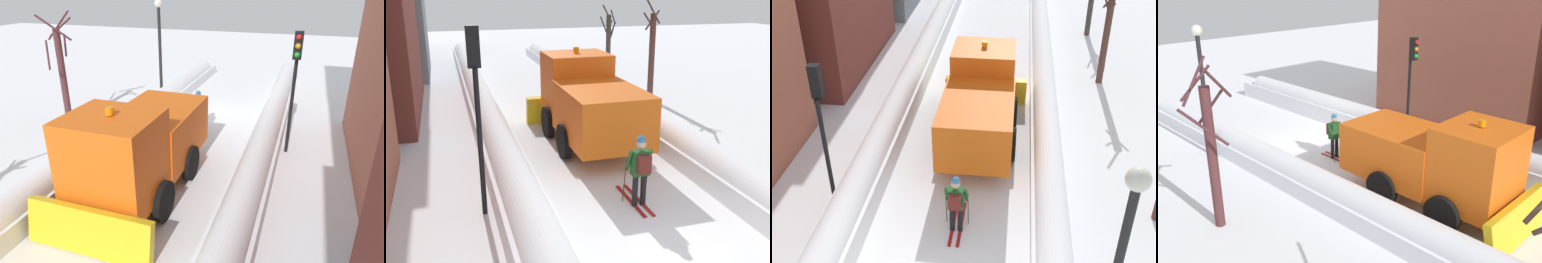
% 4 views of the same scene
% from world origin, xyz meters
% --- Properties ---
extents(ground_plane, '(80.00, 80.00, 0.00)m').
position_xyz_m(ground_plane, '(0.00, 10.00, 0.00)').
color(ground_plane, white).
extents(snowbank_left, '(1.10, 36.00, 1.24)m').
position_xyz_m(snowbank_left, '(-2.74, 10.00, 0.58)').
color(snowbank_left, white).
rests_on(snowbank_left, ground).
extents(snowbank_right, '(1.10, 36.00, 1.02)m').
position_xyz_m(snowbank_right, '(2.74, 10.00, 0.44)').
color(snowbank_right, white).
rests_on(snowbank_right, ground).
extents(plow_truck, '(3.20, 5.98, 3.12)m').
position_xyz_m(plow_truck, '(0.42, 7.00, 1.48)').
color(plow_truck, orange).
rests_on(plow_truck, ground).
extents(skier, '(0.62, 1.80, 1.81)m').
position_xyz_m(skier, '(0.18, 2.25, 1.00)').
color(skier, black).
rests_on(skier, ground).
extents(traffic_light_pole, '(0.28, 0.42, 4.37)m').
position_xyz_m(traffic_light_pole, '(-3.49, 3.05, 3.07)').
color(traffic_light_pole, black).
rests_on(traffic_light_pole, ground).
extents(street_lamp, '(0.40, 0.40, 5.07)m').
position_xyz_m(street_lamp, '(3.44, -1.44, 3.22)').
color(street_lamp, black).
rests_on(street_lamp, ground).
extents(bare_tree_mid, '(0.91, 0.87, 4.91)m').
position_xyz_m(bare_tree_mid, '(5.19, 12.13, 2.12)').
color(bare_tree_mid, '#4D3128').
rests_on(bare_tree_mid, ground).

